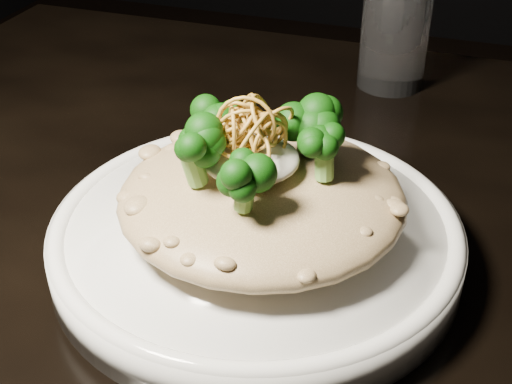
% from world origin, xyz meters
% --- Properties ---
extents(table, '(1.10, 0.80, 0.75)m').
position_xyz_m(table, '(0.00, 0.00, 0.67)').
color(table, black).
rests_on(table, ground).
extents(plate, '(0.29, 0.29, 0.03)m').
position_xyz_m(plate, '(-0.08, -0.04, 0.76)').
color(plate, silver).
rests_on(plate, table).
extents(risotto, '(0.20, 0.20, 0.04)m').
position_xyz_m(risotto, '(-0.08, -0.04, 0.80)').
color(risotto, brown).
rests_on(risotto, plate).
extents(broccoli, '(0.12, 0.12, 0.04)m').
position_xyz_m(broccoli, '(-0.08, -0.04, 0.84)').
color(broccoli, black).
rests_on(broccoli, risotto).
extents(cheese, '(0.06, 0.06, 0.02)m').
position_xyz_m(cheese, '(-0.08, -0.04, 0.83)').
color(cheese, white).
rests_on(cheese, risotto).
extents(shallots, '(0.06, 0.06, 0.04)m').
position_xyz_m(shallots, '(-0.08, -0.04, 0.86)').
color(shallots, '#8D5F1D').
rests_on(shallots, cheese).
extents(drinking_glass, '(0.09, 0.09, 0.12)m').
position_xyz_m(drinking_glass, '(-0.04, 0.29, 0.81)').
color(drinking_glass, white).
rests_on(drinking_glass, table).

